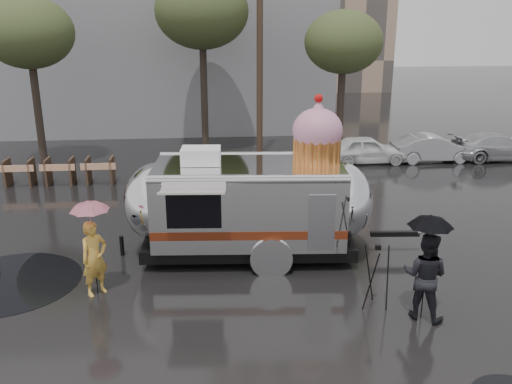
{
  "coord_description": "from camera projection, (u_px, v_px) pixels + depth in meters",
  "views": [
    {
      "loc": [
        0.04,
        -10.52,
        6.07
      ],
      "look_at": [
        1.29,
        2.86,
        1.75
      ],
      "focal_mm": 38.0,
      "sensor_mm": 36.0,
      "label": 1
    }
  ],
  "objects": [
    {
      "name": "umbrella_black",
      "position": [
        430.0,
        233.0,
        10.96
      ],
      "size": [
        1.12,
        1.12,
        2.32
      ],
      "color": "black",
      "rests_on": "ground"
    },
    {
      "name": "tree_mid",
      "position": [
        202.0,
        12.0,
        24.1
      ],
      "size": [
        4.2,
        4.2,
        8.03
      ],
      "color": "#382D26",
      "rests_on": "ground"
    },
    {
      "name": "parked_cars",
      "position": [
        472.0,
        145.0,
        24.02
      ],
      "size": [
        13.2,
        1.9,
        1.5
      ],
      "color": "silver",
      "rests_on": "ground"
    },
    {
      "name": "tripod",
      "position": [
        376.0,
        271.0,
        11.7
      ],
      "size": [
        0.58,
        0.6,
        1.48
      ],
      "rotation": [
        0.0,
        0.0,
        -0.2
      ],
      "color": "black",
      "rests_on": "ground"
    },
    {
      "name": "umbrella_pink",
      "position": [
        90.0,
        216.0,
        11.95
      ],
      "size": [
        1.06,
        1.06,
        2.27
      ],
      "color": "pink",
      "rests_on": "ground"
    },
    {
      "name": "airstream_trailer",
      "position": [
        252.0,
        200.0,
        14.15
      ],
      "size": [
        8.12,
        3.24,
        4.38
      ],
      "rotation": [
        0.0,
        0.0,
        -0.07
      ],
      "color": "silver",
      "rests_on": "ground"
    },
    {
      "name": "puddles",
      "position": [
        42.0,
        285.0,
        12.89
      ],
      "size": [
        14.51,
        10.63,
        0.01
      ],
      "color": "black",
      "rests_on": "ground"
    },
    {
      "name": "utility_pole",
      "position": [
        260.0,
        53.0,
        23.9
      ],
      "size": [
        1.6,
        0.28,
        9.0
      ],
      "color": "#473323",
      "rests_on": "ground"
    },
    {
      "name": "tree_left",
      "position": [
        28.0,
        33.0,
        21.84
      ],
      "size": [
        3.64,
        3.64,
        6.95
      ],
      "color": "#382D26",
      "rests_on": "ground"
    },
    {
      "name": "grey_building",
      "position": [
        135.0,
        11.0,
        32.22
      ],
      "size": [
        22.0,
        12.0,
        13.0
      ],
      "primitive_type": "cube",
      "color": "slate",
      "rests_on": "ground"
    },
    {
      "name": "person_left",
      "position": [
        94.0,
        258.0,
        12.26
      ],
      "size": [
        0.76,
        0.74,
        1.77
      ],
      "primitive_type": "imported",
      "rotation": [
        0.0,
        0.0,
        0.73
      ],
      "color": "gold",
      "rests_on": "ground"
    },
    {
      "name": "barricade_row",
      "position": [
        60.0,
        171.0,
        20.62
      ],
      "size": [
        4.3,
        0.8,
        1.0
      ],
      "color": "#473323",
      "rests_on": "ground"
    },
    {
      "name": "ground",
      "position": [
        209.0,
        310.0,
        11.82
      ],
      "size": [
        120.0,
        120.0,
        0.0
      ],
      "primitive_type": "plane",
      "color": "black",
      "rests_on": "ground"
    },
    {
      "name": "person_right",
      "position": [
        425.0,
        276.0,
        11.26
      ],
      "size": [
        1.05,
        0.95,
        1.92
      ],
      "primitive_type": "imported",
      "rotation": [
        0.0,
        0.0,
        2.52
      ],
      "color": "black",
      "rests_on": "ground"
    },
    {
      "name": "tree_right",
      "position": [
        343.0,
        43.0,
        23.13
      ],
      "size": [
        3.36,
        3.36,
        6.42
      ],
      "color": "#382D26",
      "rests_on": "ground"
    }
  ]
}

